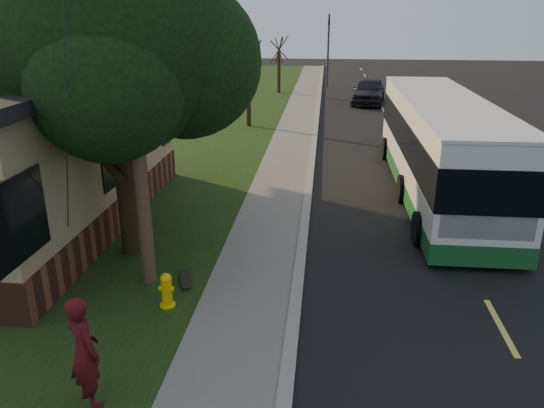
{
  "coord_description": "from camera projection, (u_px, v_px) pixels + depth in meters",
  "views": [
    {
      "loc": [
        0.48,
        -9.2,
        5.77
      ],
      "look_at": [
        -0.69,
        2.37,
        1.5
      ],
      "focal_mm": 35.0,
      "sensor_mm": 36.0,
      "label": 1
    }
  ],
  "objects": [
    {
      "name": "grass_verge",
      "position": [
        194.0,
        168.0,
        20.38
      ],
      "size": [
        5.0,
        80.0,
        0.07
      ],
      "primitive_type": "cube",
      "color": "black",
      "rests_on": "ground"
    },
    {
      "name": "sidewalk",
      "position": [
        284.0,
        171.0,
        20.05
      ],
      "size": [
        2.0,
        80.0,
        0.08
      ],
      "primitive_type": "cube",
      "color": "slate",
      "rests_on": "ground"
    },
    {
      "name": "utility_pole",
      "position": [
        131.0,
        72.0,
        10.28
      ],
      "size": [
        2.86,
        3.21,
        9.07
      ],
      "color": "#473321",
      "rests_on": "ground"
    },
    {
      "name": "bare_tree_far",
      "position": [
        279.0,
        65.0,
        38.24
      ],
      "size": [
        1.38,
        1.21,
        4.03
      ],
      "color": "black",
      "rests_on": "grass_verge"
    },
    {
      "name": "distant_car",
      "position": [
        368.0,
        90.0,
        34.53
      ],
      "size": [
        2.64,
        5.15,
        1.68
      ],
      "primitive_type": "imported",
      "rotation": [
        0.0,
        0.0,
        -0.14
      ],
      "color": "black",
      "rests_on": "ground"
    },
    {
      "name": "curb",
      "position": [
        311.0,
        171.0,
        19.95
      ],
      "size": [
        0.25,
        80.0,
        0.12
      ],
      "primitive_type": "cube",
      "color": "gray",
      "rests_on": "ground"
    },
    {
      "name": "traffic_signal",
      "position": [
        328.0,
        46.0,
        41.25
      ],
      "size": [
        0.18,
        0.22,
        5.5
      ],
      "color": "#2D2D30",
      "rests_on": "ground"
    },
    {
      "name": "transit_bus",
      "position": [
        440.0,
        144.0,
        17.13
      ],
      "size": [
        2.69,
        11.64,
        3.15
      ],
      "color": "silver",
      "rests_on": "ground"
    },
    {
      "name": "road",
      "position": [
        419.0,
        176.0,
        19.59
      ],
      "size": [
        8.0,
        80.0,
        0.01
      ],
      "primitive_type": "cube",
      "color": "black",
      "rests_on": "ground"
    },
    {
      "name": "leafy_tree",
      "position": [
        117.0,
        39.0,
        11.72
      ],
      "size": [
        6.3,
        6.0,
        7.8
      ],
      "color": "black",
      "rests_on": "grass_verge"
    },
    {
      "name": "skateboard_main",
      "position": [
        185.0,
        279.0,
        11.79
      ],
      "size": [
        0.5,
        0.88,
        0.08
      ],
      "color": "black",
      "rests_on": "grass_verge"
    },
    {
      "name": "skateboarder",
      "position": [
        84.0,
        351.0,
        7.88
      ],
      "size": [
        0.8,
        0.76,
        1.83
      ],
      "primitive_type": "imported",
      "rotation": [
        0.0,
        0.0,
        2.47
      ],
      "color": "#440D11",
      "rests_on": "grass_verge"
    },
    {
      "name": "ground",
      "position": [
        294.0,
        316.0,
        10.63
      ],
      "size": [
        120.0,
        120.0,
        0.0
      ],
      "primitive_type": "plane",
      "color": "black",
      "rests_on": "ground"
    },
    {
      "name": "fire_hydrant",
      "position": [
        167.0,
        290.0,
        10.73
      ],
      "size": [
        0.32,
        0.32,
        0.74
      ],
      "color": "yellow",
      "rests_on": "grass_verge"
    },
    {
      "name": "dumpster",
      "position": [
        90.0,
        147.0,
        20.46
      ],
      "size": [
        1.9,
        1.63,
        1.47
      ],
      "color": "#13331D",
      "rests_on": "building_lot"
    },
    {
      "name": "bare_tree_near",
      "position": [
        248.0,
        85.0,
        27.03
      ],
      "size": [
        1.38,
        1.21,
        4.31
      ],
      "color": "black",
      "rests_on": "grass_verge"
    }
  ]
}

